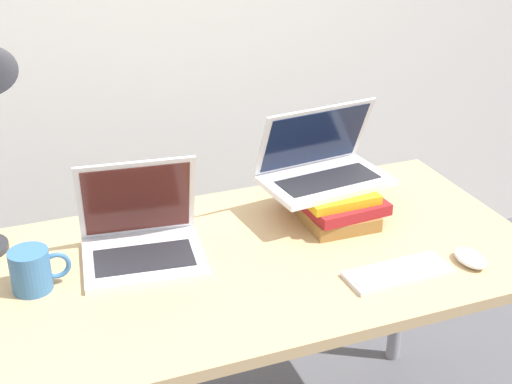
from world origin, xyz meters
TOP-DOWN VIEW (x-y plane):
  - desk at (0.00, 0.38)m, footprint 1.52×0.76m
  - laptop_left at (-0.24, 0.48)m, footprint 0.33×0.29m
  - book_stack at (0.31, 0.51)m, footprint 0.23×0.29m
  - laptop_on_books at (0.29, 0.55)m, footprint 0.37×0.26m
  - wireless_keyboard at (0.32, 0.17)m, footprint 0.27×0.11m
  - mouse at (0.52, 0.15)m, footprint 0.06×0.10m
  - mug at (-0.52, 0.42)m, footprint 0.14×0.09m

SIDE VIEW (x-z plane):
  - desk at x=0.00m, z-range 0.30..1.07m
  - wireless_keyboard at x=0.32m, z-range 0.77..0.78m
  - mouse at x=0.52m, z-range 0.77..0.80m
  - book_stack at x=0.31m, z-range 0.77..0.86m
  - laptop_left at x=-0.24m, z-range 0.69..0.95m
  - mug at x=-0.52m, z-range 0.77..0.87m
  - laptop_on_books at x=0.29m, z-range 0.80..1.02m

